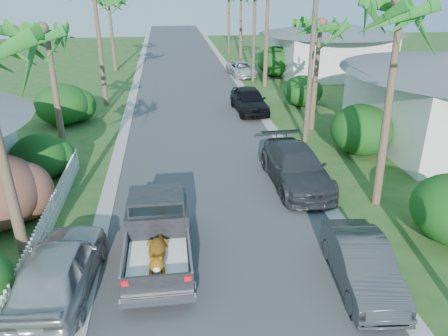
{
  "coord_description": "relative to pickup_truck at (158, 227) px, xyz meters",
  "views": [
    {
      "loc": [
        -1.66,
        -8.58,
        8.24
      ],
      "look_at": [
        0.35,
        6.86,
        1.4
      ],
      "focal_mm": 35.0,
      "sensor_mm": 36.0,
      "label": 1
    }
  ],
  "objects": [
    {
      "name": "shrub_r_d",
      "position": [
        10.2,
        26.6,
        0.29
      ],
      "size": [
        3.2,
        3.52,
        2.6
      ],
      "primitive_type": "ellipsoid",
      "color": "#124113",
      "rests_on": "ground"
    },
    {
      "name": "shrub_l_d",
      "position": [
        -5.8,
        14.6,
        0.19
      ],
      "size": [
        3.2,
        3.52,
        2.4
      ],
      "primitive_type": "ellipsoid",
      "color": "#124113",
      "rests_on": "ground"
    },
    {
      "name": "parked_car_rd",
      "position": [
        7.2,
        26.88,
        -0.4
      ],
      "size": [
        2.43,
        4.58,
        1.23
      ],
      "primitive_type": "imported",
      "rotation": [
        0.0,
        0.0,
        0.09
      ],
      "color": "silver",
      "rests_on": "ground"
    },
    {
      "name": "utility_pole_c",
      "position": [
        7.8,
        24.6,
        3.59
      ],
      "size": [
        1.6,
        0.26,
        9.0
      ],
      "color": "brown",
      "rests_on": "ground"
    },
    {
      "name": "picket_fence",
      "position": [
        -3.8,
        2.1,
        -0.51
      ],
      "size": [
        0.1,
        11.0,
        1.0
      ],
      "primitive_type": "cube",
      "color": "white",
      "rests_on": "ground"
    },
    {
      "name": "shrub_r_b",
      "position": [
        10.0,
        7.6,
        0.24
      ],
      "size": [
        3.0,
        3.3,
        2.5
      ],
      "primitive_type": "ellipsoid",
      "color": "#124113",
      "rests_on": "ground"
    },
    {
      "name": "house_right_far",
      "position": [
        15.2,
        26.6,
        1.11
      ],
      "size": [
        9.0,
        8.0,
        4.6
      ],
      "color": "silver",
      "rests_on": "ground"
    },
    {
      "name": "pickup_truck",
      "position": [
        0.0,
        0.0,
        0.0
      ],
      "size": [
        1.98,
        5.12,
        2.06
      ],
      "color": "black",
      "rests_on": "ground"
    },
    {
      "name": "utility_pole_d",
      "position": [
        7.8,
        39.6,
        3.59
      ],
      "size": [
        1.6,
        0.26,
        9.0
      ],
      "color": "brown",
      "rests_on": "ground"
    },
    {
      "name": "parked_car_rf",
      "position": [
        5.8,
        15.55,
        -0.21
      ],
      "size": [
        2.14,
        4.81,
        1.61
      ],
      "primitive_type": "imported",
      "rotation": [
        0.0,
        0.0,
        0.05
      ],
      "color": "black",
      "rests_on": "ground"
    },
    {
      "name": "shrub_r_c",
      "position": [
        9.7,
        16.6,
        0.04
      ],
      "size": [
        2.6,
        2.86,
        2.1
      ],
      "primitive_type": "ellipsoid",
      "color": "#124113",
      "rests_on": "ground"
    },
    {
      "name": "road",
      "position": [
        2.2,
        21.6,
        -1.0
      ],
      "size": [
        8.0,
        100.0,
        0.02
      ],
      "primitive_type": "cube",
      "color": "#38383A",
      "rests_on": "ground"
    },
    {
      "name": "parked_car_rn",
      "position": [
        5.8,
        -2.26,
        -0.32
      ],
      "size": [
        1.84,
        4.28,
        1.37
      ],
      "primitive_type": "imported",
      "rotation": [
        0.0,
        0.0,
        -0.09
      ],
      "color": "#303335",
      "rests_on": "ground"
    },
    {
      "name": "palm_l_b",
      "position": [
        -4.6,
        8.6,
        5.14
      ],
      "size": [
        4.4,
        4.4,
        7.4
      ],
      "color": "brown",
      "rests_on": "ground"
    },
    {
      "name": "shrub_l_c",
      "position": [
        -5.2,
        6.6,
        -0.01
      ],
      "size": [
        2.4,
        2.64,
        2.0
      ],
      "primitive_type": "ellipsoid",
      "color": "#124113",
      "rests_on": "ground"
    },
    {
      "name": "curb_right",
      "position": [
        6.5,
        21.6,
        -0.98
      ],
      "size": [
        0.6,
        100.0,
        0.06
      ],
      "primitive_type": "cube",
      "color": "#A5A39E",
      "rests_on": "ground"
    },
    {
      "name": "ground",
      "position": [
        2.2,
        -3.4,
        -1.01
      ],
      "size": [
        120.0,
        120.0,
        0.0
      ],
      "primitive_type": "plane",
      "color": "#25501E",
      "rests_on": "ground"
    },
    {
      "name": "parked_car_ln",
      "position": [
        -2.72,
        -1.52,
        -0.2
      ],
      "size": [
        2.28,
        4.91,
        1.63
      ],
      "primitive_type": "imported",
      "rotation": [
        0.0,
        0.0,
        3.07
      ],
      "color": "#A1A4A8",
      "rests_on": "ground"
    },
    {
      "name": "curb_left",
      "position": [
        -2.1,
        21.6,
        -0.98
      ],
      "size": [
        0.6,
        100.0,
        0.06
      ],
      "primitive_type": "cube",
      "color": "#A5A39E",
      "rests_on": "ground"
    },
    {
      "name": "utility_pole_b",
      "position": [
        7.8,
        9.6,
        3.59
      ],
      "size": [
        1.6,
        0.26,
        9.0
      ],
      "color": "brown",
      "rests_on": "ground"
    },
    {
      "name": "parked_car_rm",
      "position": [
        5.8,
        4.52,
        -0.22
      ],
      "size": [
        2.32,
        5.49,
        1.58
      ],
      "primitive_type": "imported",
      "rotation": [
        0.0,
        0.0,
        0.02
      ],
      "color": "#2D3032",
      "rests_on": "ground"
    },
    {
      "name": "palm_r_b",
      "position": [
        8.8,
        11.6,
        4.94
      ],
      "size": [
        4.4,
        4.4,
        7.2
      ],
      "color": "brown",
      "rests_on": "ground"
    },
    {
      "name": "palm_r_a",
      "position": [
        8.5,
        2.6,
        6.41
      ],
      "size": [
        4.4,
        4.4,
        8.7
      ],
      "color": "brown",
      "rests_on": "ground"
    }
  ]
}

